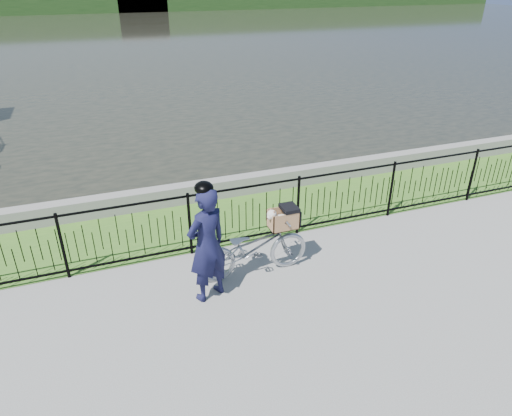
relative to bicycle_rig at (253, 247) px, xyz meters
name	(u,v)px	position (x,y,z in m)	size (l,w,h in m)	color
ground	(281,295)	(0.20, -0.69, -0.49)	(120.00, 120.00, 0.00)	gray
grass_strip	(230,218)	(0.20, 1.91, -0.49)	(60.00, 2.00, 0.01)	#437324
water	(109,38)	(0.20, 32.31, -0.49)	(120.00, 120.00, 0.00)	#292A20
quay_wall	(216,189)	(0.20, 2.91, -0.29)	(60.00, 0.30, 0.40)	gray
fence	(246,215)	(0.20, 0.91, 0.08)	(14.00, 0.06, 1.15)	black
bicycle_rig	(253,247)	(0.00, 0.00, 0.00)	(1.83, 0.64, 1.12)	#A4A8AF
cyclist	(207,244)	(-0.82, -0.32, 0.42)	(0.77, 0.65, 1.85)	#131436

